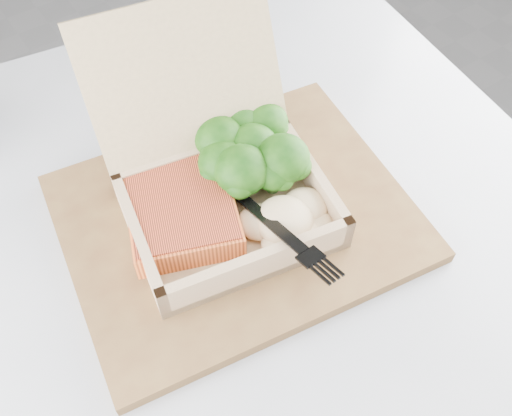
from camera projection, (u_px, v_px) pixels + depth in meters
floor at (97, 306)px, 1.36m from camera, size 4.00×4.00×0.00m
cafe_table at (229, 325)px, 0.75m from camera, size 0.91×0.91×0.73m
serving_tray at (237, 218)px, 0.61m from camera, size 0.39×0.33×0.02m
takeout_container at (215, 170)px, 0.58m from camera, size 0.24×0.26×0.18m
salmon_fillet at (180, 203)px, 0.58m from camera, size 0.15×0.17×0.03m
broccoli_pile at (253, 153)px, 0.61m from camera, size 0.13×0.13×0.05m
mashed_potatoes at (284, 220)px, 0.56m from camera, size 0.09×0.08×0.03m
plastic_fork at (257, 208)px, 0.56m from camera, size 0.02×0.16×0.03m
receipt at (182, 113)px, 0.71m from camera, size 0.12×0.15×0.00m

